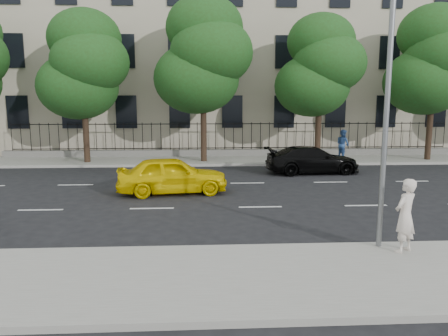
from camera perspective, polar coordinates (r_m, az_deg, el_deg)
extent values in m
plane|color=black|center=(13.93, 6.16, -7.67)|extent=(120.00, 120.00, 0.00)
cube|color=gray|center=(10.22, 9.85, -13.81)|extent=(60.00, 4.00, 0.15)
cube|color=gray|center=(27.52, 1.51, 1.05)|extent=(60.00, 4.00, 0.15)
cube|color=#C3B29B|center=(36.54, 0.39, 17.15)|extent=(34.00, 12.00, 18.00)
cube|color=slate|center=(29.16, 1.24, 2.07)|extent=(30.00, 0.50, 0.40)
cube|color=black|center=(29.13, 1.25, 2.65)|extent=(28.80, 0.05, 0.05)
cube|color=black|center=(28.98, 1.26, 5.79)|extent=(28.80, 0.05, 0.05)
cylinder|color=slate|center=(11.81, 20.59, 9.16)|extent=(0.14, 0.14, 8.00)
cylinder|color=#382619|center=(27.32, -17.55, 3.85)|extent=(0.36, 0.36, 2.97)
ellipsoid|color=#204216|center=(27.60, -18.52, 10.07)|extent=(4.75, 4.75, 3.90)
ellipsoid|color=#204216|center=(26.96, -17.07, 13.10)|extent=(4.50, 4.50, 3.70)
ellipsoid|color=#204216|center=(27.77, -17.74, 15.80)|extent=(4.25, 4.25, 3.50)
cylinder|color=#382619|center=(26.44, -2.67, 4.49)|extent=(0.36, 0.36, 3.32)
ellipsoid|color=#204216|center=(26.66, -3.61, 11.58)|extent=(5.13, 5.13, 4.21)
ellipsoid|color=#204216|center=(26.27, -1.62, 14.87)|extent=(4.86, 4.86, 4.00)
ellipsoid|color=#204216|center=(27.04, -2.56, 17.88)|extent=(4.59, 4.59, 3.78)
cylinder|color=#382619|center=(27.41, 12.16, 4.20)|extent=(0.36, 0.36, 3.08)
ellipsoid|color=#204216|center=(27.50, 11.40, 10.46)|extent=(4.56, 4.56, 3.74)
ellipsoid|color=#204216|center=(27.32, 13.63, 13.17)|extent=(4.32, 4.32, 3.55)
ellipsoid|color=#204216|center=(27.91, 12.56, 15.85)|extent=(4.08, 4.08, 3.36)
cylinder|color=#382619|center=(30.01, 25.21, 4.09)|extent=(0.36, 0.36, 3.22)
ellipsoid|color=#204216|center=(30.01, 24.68, 10.20)|extent=(4.94, 4.94, 4.06)
ellipsoid|color=#204216|center=(30.07, 26.88, 12.77)|extent=(4.68, 4.68, 3.85)
ellipsoid|color=#204216|center=(30.55, 25.83, 15.48)|extent=(4.42, 4.42, 3.64)
imported|color=#EFCD01|center=(18.49, -6.77, -0.92)|extent=(4.80, 2.41, 1.57)
imported|color=black|center=(23.66, 11.45, 1.06)|extent=(5.09, 2.38, 1.44)
imported|color=silver|center=(11.96, 22.58, -5.76)|extent=(0.83, 0.77, 1.90)
imported|color=#294A85|center=(28.39, 15.26, 3.01)|extent=(0.99, 1.10, 1.85)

